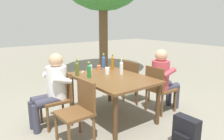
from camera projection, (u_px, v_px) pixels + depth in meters
name	position (u px, v px, depth m)	size (l,w,h in m)	color
ground_plane	(112.00, 117.00, 3.83)	(24.00, 24.00, 0.00)	gray
dining_table	(112.00, 82.00, 3.68)	(1.48, 1.03, 0.74)	brown
chair_far_right	(159.00, 87.00, 3.93)	(0.44, 0.44, 0.87)	brown
chair_near_left	(60.00, 95.00, 3.49)	(0.47, 0.47, 0.87)	brown
chair_far_left	(134.00, 79.00, 4.45)	(0.48, 0.48, 0.87)	brown
chair_near_right	(79.00, 108.00, 2.98)	(0.46, 0.46, 0.87)	brown
person_in_white_shirt	(163.00, 77.00, 3.96)	(0.47, 0.61, 1.18)	#B7424C
person_in_plaid_shirt	(53.00, 87.00, 3.40)	(0.47, 0.61, 1.18)	white
bottle_olive	(77.00, 68.00, 3.71)	(0.06, 0.06, 0.31)	#566623
bottle_amber	(113.00, 62.00, 4.21)	(0.06, 0.06, 0.31)	#996019
bottle_blue	(104.00, 62.00, 4.33)	(0.06, 0.06, 0.30)	#2D56A3
bottle_clear	(121.00, 67.00, 3.82)	(0.06, 0.06, 0.29)	white
bottle_green	(89.00, 71.00, 3.59)	(0.06, 0.06, 0.27)	#287A38
cup_white	(107.00, 71.00, 3.83)	(0.08, 0.08, 0.12)	white
cup_terracotta	(99.00, 67.00, 4.20)	(0.08, 0.08, 0.08)	#BC6B47
cup_glass	(90.00, 68.00, 4.15)	(0.07, 0.07, 0.10)	silver
table_knife	(84.00, 71.00, 4.06)	(0.19, 0.18, 0.01)	silver
backpack_by_near_side	(87.00, 86.00, 4.99)	(0.30, 0.25, 0.40)	maroon
backpack_by_far_side	(186.00, 134.00, 2.82)	(0.34, 0.21, 0.45)	black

